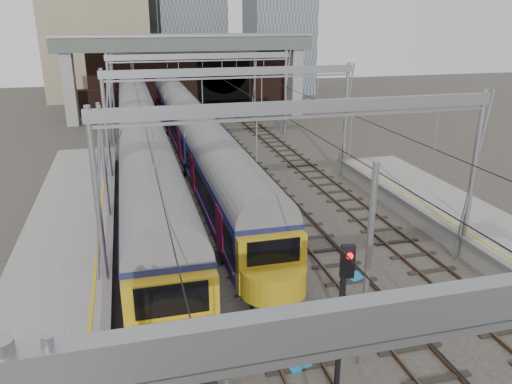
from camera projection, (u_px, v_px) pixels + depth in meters
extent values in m
cube|color=slate|center=(104.00, 368.00, 14.85)|extent=(0.35, 55.00, 0.12)
cube|color=gold|center=(86.00, 369.00, 14.71)|extent=(0.12, 55.00, 0.01)
cube|color=#4C3828|center=(140.00, 230.00, 26.92)|extent=(0.08, 80.00, 0.16)
cube|color=#4C3828|center=(166.00, 227.00, 27.26)|extent=(0.08, 80.00, 0.16)
cube|color=black|center=(153.00, 230.00, 27.12)|extent=(2.40, 80.00, 0.14)
cube|color=#4C3828|center=(213.00, 222.00, 27.87)|extent=(0.08, 80.00, 0.16)
cube|color=#4C3828|center=(238.00, 220.00, 28.21)|extent=(0.08, 80.00, 0.16)
cube|color=black|center=(225.00, 222.00, 28.07)|extent=(2.40, 80.00, 0.14)
cube|color=#4C3828|center=(281.00, 216.00, 28.82)|extent=(0.08, 80.00, 0.16)
cube|color=#4C3828|center=(304.00, 213.00, 29.16)|extent=(0.08, 80.00, 0.16)
cube|color=black|center=(293.00, 216.00, 29.02)|extent=(2.40, 80.00, 0.14)
cube|color=#4C3828|center=(345.00, 209.00, 29.77)|extent=(0.08, 80.00, 0.16)
cube|color=#4C3828|center=(367.00, 207.00, 30.11)|extent=(0.08, 80.00, 0.16)
cube|color=black|center=(356.00, 209.00, 29.96)|extent=(2.40, 80.00, 0.14)
cylinder|color=gray|center=(99.00, 211.00, 18.88)|extent=(0.24, 0.24, 8.00)
cylinder|color=gray|center=(472.00, 178.00, 22.77)|extent=(0.24, 0.24, 8.00)
cube|color=gray|center=(306.00, 107.00, 19.64)|extent=(16.80, 0.28, 0.50)
cylinder|color=gray|center=(107.00, 133.00, 31.67)|extent=(0.24, 0.24, 8.00)
cylinder|color=gray|center=(345.00, 120.00, 35.56)|extent=(0.24, 0.24, 8.00)
cube|color=gray|center=(232.00, 71.00, 32.42)|extent=(16.80, 0.28, 0.50)
cylinder|color=gray|center=(110.00, 100.00, 44.46)|extent=(0.24, 0.24, 8.00)
cylinder|color=gray|center=(285.00, 93.00, 48.35)|extent=(0.24, 0.24, 8.00)
cube|color=gray|center=(200.00, 56.00, 45.21)|extent=(16.80, 0.28, 0.50)
cylinder|color=gray|center=(112.00, 83.00, 55.42)|extent=(0.24, 0.24, 8.00)
cylinder|color=gray|center=(255.00, 79.00, 59.31)|extent=(0.24, 0.24, 8.00)
cube|color=gray|center=(184.00, 49.00, 56.17)|extent=(16.80, 0.28, 0.50)
cube|color=black|center=(146.00, 130.00, 25.30)|extent=(0.03, 80.00, 0.03)
cube|color=black|center=(223.00, 126.00, 26.25)|extent=(0.03, 80.00, 0.03)
cube|color=black|center=(295.00, 123.00, 27.20)|extent=(0.03, 80.00, 0.03)
cube|color=black|center=(362.00, 119.00, 28.15)|extent=(0.03, 80.00, 0.03)
cube|color=black|center=(198.00, 73.00, 61.32)|extent=(26.00, 2.00, 9.00)
cube|color=black|center=(224.00, 89.00, 61.73)|extent=(6.50, 0.10, 5.20)
cylinder|color=black|center=(223.00, 67.00, 60.87)|extent=(6.50, 0.10, 6.50)
cube|color=black|center=(99.00, 102.00, 58.56)|extent=(6.00, 1.50, 3.00)
cube|color=gray|center=(69.00, 86.00, 52.54)|extent=(1.20, 2.50, 8.20)
cube|color=gray|center=(294.00, 79.00, 58.47)|extent=(1.20, 2.50, 8.20)
cube|color=#545F58|center=(186.00, 44.00, 54.14)|extent=(28.00, 3.00, 1.40)
cube|color=gray|center=(186.00, 35.00, 53.85)|extent=(28.00, 3.00, 0.30)
cube|color=tan|center=(95.00, 17.00, 69.11)|extent=(14.00, 12.00, 22.00)
cube|color=gray|center=(149.00, 29.00, 84.46)|extent=(18.00, 14.00, 18.00)
cube|color=black|center=(180.00, 132.00, 48.52)|extent=(2.14, 63.39, 0.70)
cube|color=#161B4E|center=(179.00, 113.00, 47.90)|extent=(2.72, 63.39, 2.43)
cylinder|color=slate|center=(179.00, 101.00, 47.50)|extent=(2.67, 62.89, 2.67)
cube|color=black|center=(179.00, 109.00, 47.77)|extent=(2.74, 62.19, 0.73)
cube|color=#BA3A7F|center=(180.00, 120.00, 48.13)|extent=(2.74, 62.39, 0.12)
cube|color=#B89317|center=(272.00, 264.00, 18.85)|extent=(2.67, 0.60, 2.23)
cube|color=black|center=(274.00, 252.00, 18.50)|extent=(2.04, 0.08, 0.97)
cube|color=black|center=(138.00, 134.00, 47.87)|extent=(2.35, 69.46, 0.70)
cube|color=#161B4E|center=(136.00, 113.00, 47.22)|extent=(2.99, 69.46, 2.67)
cylinder|color=slate|center=(135.00, 99.00, 46.77)|extent=(2.93, 68.96, 2.93)
cube|color=black|center=(136.00, 109.00, 47.07)|extent=(3.01, 68.26, 0.80)
cube|color=#BA3A7F|center=(137.00, 121.00, 47.46)|extent=(3.01, 68.46, 0.13)
cube|color=#B89317|center=(173.00, 315.00, 15.39)|extent=(2.93, 0.60, 2.47)
cube|color=black|center=(172.00, 300.00, 15.03)|extent=(2.24, 0.08, 1.07)
cylinder|color=black|center=(340.00, 328.00, 14.24)|extent=(0.17, 0.17, 5.07)
cube|color=black|center=(347.00, 261.00, 13.34)|extent=(0.40, 0.24, 0.95)
sphere|color=red|center=(350.00, 256.00, 13.16)|extent=(0.19, 0.19, 0.19)
cube|color=#1774AE|center=(298.00, 365.00, 16.51)|extent=(0.87, 0.69, 0.09)
cube|color=#1774AE|center=(357.00, 276.00, 22.13)|extent=(1.11, 0.93, 0.11)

